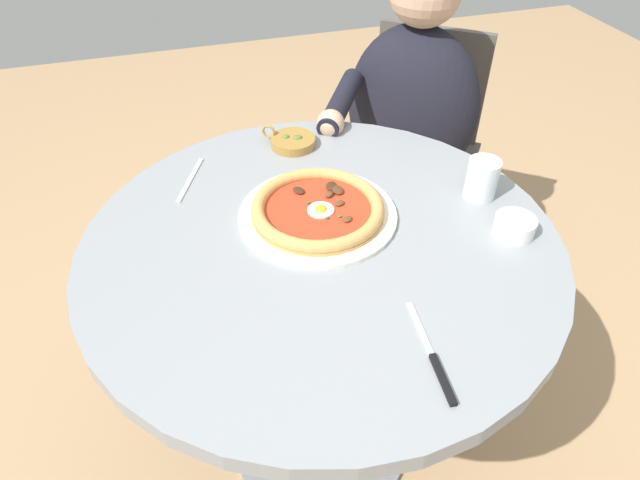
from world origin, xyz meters
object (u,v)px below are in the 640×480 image
object	(u,v)px
ramekin_capers	(515,225)
cafe_chair_diner	(417,138)
olive_pan	(293,141)
diner_person	(405,164)
pizza_on_plate	(318,210)
steak_knife	(436,365)
fork_utensil	(190,180)
water_glass	(481,181)
dining_table	(321,289)

from	to	relation	value
ramekin_capers	cafe_chair_diner	world-z (taller)	cafe_chair_diner
olive_pan	diner_person	distance (m)	0.52
pizza_on_plate	steak_knife	world-z (taller)	pizza_on_plate
ramekin_capers	fork_utensil	size ratio (longest dim) A/B	0.50
water_glass	diner_person	distance (m)	0.59
water_glass	pizza_on_plate	bearing A→B (deg)	174.91
cafe_chair_diner	dining_table	bearing A→B (deg)	-129.27
pizza_on_plate	steak_knife	xyz separation A→B (m)	(0.06, -0.41, -0.01)
ramekin_capers	cafe_chair_diner	size ratio (longest dim) A/B	0.09
diner_person	dining_table	bearing A→B (deg)	-129.12
olive_pan	diner_person	world-z (taller)	diner_person
fork_utensil	olive_pan	bearing A→B (deg)	16.28
pizza_on_plate	olive_pan	size ratio (longest dim) A/B	2.67
pizza_on_plate	fork_utensil	distance (m)	0.31
dining_table	ramekin_capers	bearing A→B (deg)	-14.90
water_glass	olive_pan	distance (m)	0.45
ramekin_capers	diner_person	bearing A→B (deg)	82.87
water_glass	ramekin_capers	world-z (taller)	water_glass
pizza_on_plate	fork_utensil	xyz separation A→B (m)	(-0.23, 0.21, -0.02)
ramekin_capers	olive_pan	xyz separation A→B (m)	(-0.33, 0.45, -0.01)
pizza_on_plate	cafe_chair_diner	size ratio (longest dim) A/B	0.38
olive_pan	cafe_chair_diner	distance (m)	0.63
water_glass	ramekin_capers	size ratio (longest dim) A/B	1.07
steak_knife	olive_pan	distance (m)	0.69
pizza_on_plate	cafe_chair_diner	world-z (taller)	cafe_chair_diner
ramekin_capers	olive_pan	distance (m)	0.55
dining_table	olive_pan	bearing A→B (deg)	84.00
ramekin_capers	fork_utensil	xyz separation A→B (m)	(-0.58, 0.37, -0.02)
dining_table	cafe_chair_diner	bearing A→B (deg)	50.73
pizza_on_plate	cafe_chair_diner	xyz separation A→B (m)	(0.52, 0.58, -0.25)
pizza_on_plate	olive_pan	bearing A→B (deg)	85.34
cafe_chair_diner	pizza_on_plate	bearing A→B (deg)	-131.59
dining_table	fork_utensil	xyz separation A→B (m)	(-0.22, 0.27, 0.14)
steak_knife	fork_utensil	world-z (taller)	steak_knife
pizza_on_plate	cafe_chair_diner	distance (m)	0.82
pizza_on_plate	ramekin_capers	size ratio (longest dim) A/B	4.03
dining_table	diner_person	world-z (taller)	diner_person
olive_pan	cafe_chair_diner	size ratio (longest dim) A/B	0.14
dining_table	olive_pan	world-z (taller)	olive_pan
fork_utensil	cafe_chair_diner	world-z (taller)	cafe_chair_diner
water_glass	diner_person	world-z (taller)	diner_person
dining_table	olive_pan	size ratio (longest dim) A/B	7.77
dining_table	ramekin_capers	size ratio (longest dim) A/B	11.74
water_glass	diner_person	xyz separation A→B (m)	(0.08, 0.51, -0.29)
steak_knife	diner_person	bearing A→B (deg)	67.57
dining_table	ramekin_capers	xyz separation A→B (m)	(0.36, -0.10, 0.16)
dining_table	water_glass	bearing A→B (deg)	5.61
steak_knife	dining_table	bearing A→B (deg)	102.94
pizza_on_plate	dining_table	bearing A→B (deg)	-101.60
dining_table	diner_person	bearing A→B (deg)	50.88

